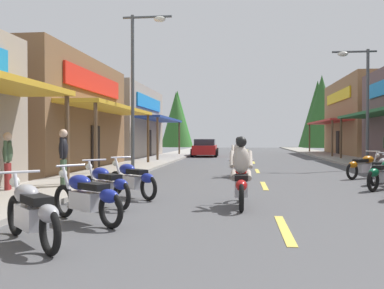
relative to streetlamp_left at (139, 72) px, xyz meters
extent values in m
cube|color=#4C4C4F|center=(4.95, 7.34, -4.33)|extent=(9.69, 80.08, 0.10)
cube|color=#9E9991|center=(-1.29, 7.34, -4.22)|extent=(2.80, 80.08, 0.12)
cube|color=gray|center=(11.19, 7.34, -4.22)|extent=(2.80, 80.08, 0.12)
cube|color=#E0C64C|center=(4.95, -10.36, -4.27)|extent=(0.16, 2.40, 0.01)
cube|color=#E0C64C|center=(4.95, -3.79, -4.27)|extent=(0.16, 2.40, 0.01)
cube|color=#E0C64C|center=(4.95, 2.30, -4.27)|extent=(0.16, 2.40, 0.01)
cube|color=#E0C64C|center=(4.95, 8.95, -4.27)|extent=(0.16, 2.40, 0.01)
cube|color=#E0C64C|center=(4.95, 15.87, -4.27)|extent=(0.16, 2.40, 0.01)
cube|color=#E0C64C|center=(4.95, 22.66, -4.27)|extent=(0.16, 2.40, 0.01)
cube|color=#E0C64C|center=(4.95, 29.41, -4.27)|extent=(0.16, 2.40, 0.01)
cube|color=#E0C64C|center=(4.95, 35.73, -4.27)|extent=(0.16, 2.40, 0.01)
cylinder|color=brown|center=(-1.09, -4.97, -2.87)|extent=(0.14, 0.14, 2.82)
cube|color=brown|center=(-5.73, 2.15, -1.64)|extent=(6.09, 10.44, 5.27)
cube|color=gold|center=(-1.79, 2.15, -1.38)|extent=(1.80, 9.39, 0.16)
cylinder|color=brown|center=(-1.09, -2.35, -2.87)|extent=(0.14, 0.14, 2.82)
cylinder|color=brown|center=(-1.09, 6.64, -2.87)|extent=(0.14, 0.14, 2.82)
cube|color=red|center=(-2.63, 2.15, -0.17)|extent=(0.10, 7.31, 0.90)
cube|color=black|center=(-2.65, 2.15, -3.23)|extent=(0.08, 1.10, 2.10)
cube|color=gray|center=(-6.80, 14.27, -1.64)|extent=(8.22, 11.20, 5.27)
cube|color=navy|center=(-1.79, 14.27, -1.38)|extent=(1.80, 10.08, 0.16)
cylinder|color=brown|center=(-1.09, 9.43, -2.87)|extent=(0.14, 0.14, 2.82)
cylinder|color=brown|center=(-1.09, 19.11, -2.87)|extent=(0.14, 0.14, 2.82)
cube|color=#197FCC|center=(-2.63, 14.27, -0.17)|extent=(0.10, 7.84, 0.90)
cube|color=black|center=(-2.65, 14.27, -3.23)|extent=(0.08, 1.10, 2.10)
cube|color=#236033|center=(11.69, 7.02, -1.38)|extent=(1.80, 12.14, 0.16)
cylinder|color=brown|center=(10.99, 12.89, -2.87)|extent=(0.14, 0.14, 2.82)
cube|color=olive|center=(16.00, 21.24, -1.02)|extent=(6.81, 12.62, 6.51)
cube|color=#B72D28|center=(11.69, 21.24, -1.38)|extent=(1.80, 11.36, 0.16)
cylinder|color=brown|center=(10.99, 15.76, -2.87)|extent=(0.14, 0.14, 2.82)
cylinder|color=brown|center=(10.99, 26.72, -2.87)|extent=(0.14, 0.14, 2.82)
cube|color=yellow|center=(12.53, 21.24, 0.80)|extent=(0.10, 8.83, 0.90)
cube|color=black|center=(12.55, 21.24, -3.23)|extent=(0.08, 1.10, 2.10)
cylinder|color=#474C51|center=(-0.29, 0.00, -0.96)|extent=(0.14, 0.14, 6.64)
cylinder|color=#474C51|center=(0.34, 0.00, 2.26)|extent=(2.06, 0.10, 0.10)
ellipsoid|color=silver|center=(0.86, 0.00, 2.16)|extent=(0.50, 0.30, 0.24)
cylinder|color=#474C51|center=(10.20, 3.75, -1.41)|extent=(0.14, 0.14, 5.74)
cylinder|color=#474C51|center=(9.57, 3.75, 1.36)|extent=(2.06, 0.10, 0.10)
ellipsoid|color=silver|center=(9.04, 3.75, 1.26)|extent=(0.50, 0.30, 0.24)
torus|color=black|center=(7.93, -4.99, -3.96)|extent=(0.50, 0.54, 0.64)
cube|color=black|center=(8.27, -4.61, -3.60)|extent=(0.61, 0.63, 0.12)
ellipsoid|color=#0C5933|center=(7.97, -4.95, -3.73)|extent=(0.47, 0.49, 0.24)
torus|color=black|center=(8.43, -3.38, -3.96)|extent=(0.46, 0.58, 0.64)
cube|color=silver|center=(8.87, -2.77, -3.88)|extent=(0.64, 0.73, 0.32)
ellipsoid|color=#99999E|center=(8.99, -2.61, -3.56)|extent=(0.59, 0.64, 0.28)
cube|color=black|center=(8.72, -2.97, -3.60)|extent=(0.58, 0.65, 0.12)
ellipsoid|color=#99999E|center=(8.46, -3.34, -3.73)|extent=(0.45, 0.50, 0.24)
torus|color=black|center=(9.38, -0.45, -3.96)|extent=(0.55, 0.49, 0.64)
torus|color=black|center=(8.24, -1.42, -3.96)|extent=(0.55, 0.49, 0.64)
cube|color=silver|center=(8.81, -0.93, -3.88)|extent=(0.72, 0.67, 0.32)
ellipsoid|color=#BF660C|center=(8.96, -0.80, -3.56)|extent=(0.63, 0.61, 0.28)
cube|color=black|center=(8.62, -1.10, -3.60)|extent=(0.64, 0.60, 0.12)
ellipsoid|color=#BF660C|center=(8.28, -1.39, -3.73)|extent=(0.49, 0.47, 0.24)
cylinder|color=silver|center=(9.28, -0.53, -3.63)|extent=(0.32, 0.29, 0.71)
cylinder|color=silver|center=(9.19, -0.61, -3.26)|extent=(0.42, 0.48, 0.04)
sphere|color=white|center=(9.41, -0.43, -3.43)|extent=(0.16, 0.16, 0.16)
torus|color=black|center=(0.69, -11.29, -3.96)|extent=(0.52, 0.52, 0.64)
torus|color=black|center=(1.75, -12.35, -3.96)|extent=(0.52, 0.52, 0.64)
cube|color=silver|center=(1.22, -11.82, -3.88)|extent=(0.69, 0.69, 0.32)
ellipsoid|color=#99999E|center=(1.08, -11.68, -3.56)|extent=(0.62, 0.62, 0.28)
cube|color=black|center=(1.40, -12.00, -3.60)|extent=(0.62, 0.62, 0.12)
ellipsoid|color=#99999E|center=(1.71, -12.32, -3.73)|extent=(0.48, 0.48, 0.24)
cylinder|color=silver|center=(0.78, -11.38, -3.63)|extent=(0.30, 0.31, 0.71)
cylinder|color=silver|center=(0.87, -11.46, -3.26)|extent=(0.45, 0.45, 0.04)
sphere|color=white|center=(0.67, -11.27, -3.43)|extent=(0.16, 0.16, 0.16)
torus|color=black|center=(0.83, -9.74, -3.96)|extent=(0.57, 0.46, 0.64)
torus|color=black|center=(2.04, -10.63, -3.96)|extent=(0.57, 0.46, 0.64)
cube|color=silver|center=(1.43, -10.18, -3.88)|extent=(0.73, 0.64, 0.32)
ellipsoid|color=navy|center=(1.27, -10.06, -3.56)|extent=(0.64, 0.59, 0.28)
cube|color=black|center=(1.63, -10.33, -3.60)|extent=(0.65, 0.58, 0.12)
ellipsoid|color=navy|center=(2.00, -10.60, -3.73)|extent=(0.50, 0.45, 0.24)
cylinder|color=silver|center=(0.94, -9.81, -3.63)|extent=(0.33, 0.27, 0.71)
cylinder|color=silver|center=(1.03, -9.89, -3.26)|extent=(0.39, 0.51, 0.04)
sphere|color=white|center=(0.81, -9.72, -3.43)|extent=(0.16, 0.16, 0.16)
torus|color=black|center=(0.63, -7.77, -3.96)|extent=(0.53, 0.52, 0.64)
torus|color=black|center=(1.72, -8.81, -3.96)|extent=(0.53, 0.52, 0.64)
cube|color=silver|center=(1.18, -8.29, -3.88)|extent=(0.70, 0.69, 0.32)
ellipsoid|color=navy|center=(1.03, -8.15, -3.56)|extent=(0.63, 0.62, 0.28)
cube|color=black|center=(1.36, -8.47, -3.60)|extent=(0.63, 0.62, 0.12)
ellipsoid|color=navy|center=(1.68, -8.78, -3.73)|extent=(0.48, 0.48, 0.24)
cylinder|color=silver|center=(0.73, -7.86, -3.63)|extent=(0.31, 0.30, 0.71)
cylinder|color=silver|center=(0.82, -7.95, -3.26)|extent=(0.44, 0.46, 0.04)
sphere|color=white|center=(0.61, -7.75, -3.43)|extent=(0.16, 0.16, 0.16)
torus|color=black|center=(0.87, -6.37, -3.96)|extent=(0.54, 0.50, 0.64)
torus|color=black|center=(1.98, -7.37, -3.96)|extent=(0.54, 0.50, 0.64)
cube|color=silver|center=(1.42, -6.87, -3.88)|extent=(0.71, 0.68, 0.32)
ellipsoid|color=navy|center=(1.27, -6.74, -3.56)|extent=(0.63, 0.61, 0.28)
cube|color=black|center=(1.61, -7.04, -3.60)|extent=(0.63, 0.61, 0.12)
ellipsoid|color=navy|center=(1.94, -7.34, -3.73)|extent=(0.49, 0.47, 0.24)
cylinder|color=silver|center=(0.96, -6.46, -3.63)|extent=(0.32, 0.29, 0.71)
cylinder|color=silver|center=(1.05, -6.54, -3.26)|extent=(0.43, 0.47, 0.04)
sphere|color=white|center=(0.84, -6.35, -3.43)|extent=(0.16, 0.16, 0.16)
torus|color=black|center=(4.22, -7.25, -3.96)|extent=(0.11, 0.64, 0.64)
torus|color=black|center=(4.23, -8.75, -3.96)|extent=(0.11, 0.64, 0.64)
cube|color=silver|center=(4.23, -8.00, -3.88)|extent=(0.29, 0.70, 0.32)
ellipsoid|color=#A51414|center=(4.22, -7.80, -3.56)|extent=(0.33, 0.56, 0.28)
cube|color=black|center=(4.23, -8.25, -3.60)|extent=(0.29, 0.60, 0.12)
ellipsoid|color=#A51414|center=(4.23, -8.70, -3.73)|extent=(0.24, 0.44, 0.24)
cylinder|color=silver|center=(4.22, -7.38, -3.63)|extent=(0.06, 0.37, 0.71)
cylinder|color=silver|center=(4.22, -7.50, -3.26)|extent=(0.60, 0.05, 0.04)
sphere|color=white|center=(4.22, -7.22, -3.43)|extent=(0.16, 0.16, 0.16)
ellipsoid|color=#B2A599|center=(4.23, -8.15, -3.23)|extent=(0.38, 0.38, 0.64)
sphere|color=black|center=(4.23, -8.10, -2.83)|extent=(0.24, 0.24, 0.24)
cylinder|color=#B2A599|center=(4.07, -7.98, -3.58)|extent=(0.14, 0.42, 0.24)
cylinder|color=#B2A599|center=(4.02, -7.85, -3.23)|extent=(0.11, 0.51, 0.40)
cylinder|color=#B2A599|center=(4.39, -7.98, -3.58)|extent=(0.14, 0.42, 0.24)
cylinder|color=#B2A599|center=(4.43, -7.85, -3.23)|extent=(0.11, 0.51, 0.40)
torus|color=black|center=(4.06, 0.11, -3.96)|extent=(0.15, 0.65, 0.64)
torus|color=black|center=(4.18, -1.38, -3.96)|extent=(0.15, 0.65, 0.64)
cube|color=silver|center=(4.12, -0.64, -3.88)|extent=(0.33, 0.72, 0.32)
ellipsoid|color=#0C5933|center=(4.10, -0.44, -3.56)|extent=(0.36, 0.58, 0.28)
cube|color=black|center=(4.14, -0.88, -3.60)|extent=(0.33, 0.62, 0.12)
ellipsoid|color=#0C5933|center=(4.17, -1.33, -3.73)|extent=(0.27, 0.46, 0.24)
cylinder|color=silver|center=(4.07, -0.02, -3.63)|extent=(0.09, 0.37, 0.71)
cylinder|color=silver|center=(4.08, -0.14, -3.26)|extent=(0.60, 0.09, 0.04)
sphere|color=white|center=(4.06, 0.14, -3.43)|extent=(0.16, 0.16, 0.16)
ellipsoid|color=#B2A599|center=(4.13, -0.78, -3.23)|extent=(0.41, 0.41, 0.64)
sphere|color=black|center=(4.13, -0.74, -2.83)|extent=(0.24, 0.24, 0.24)
cylinder|color=#B2A599|center=(3.96, -0.63, -3.58)|extent=(0.17, 0.43, 0.24)
cylinder|color=#B2A599|center=(3.90, -0.50, -3.23)|extent=(0.14, 0.51, 0.40)
cylinder|color=#B2A599|center=(4.28, -0.60, -3.58)|extent=(0.17, 0.43, 0.24)
cylinder|color=#B2A599|center=(4.32, -0.47, -3.23)|extent=(0.14, 0.51, 0.40)
cylinder|color=maroon|center=(-2.06, -6.70, -3.85)|extent=(0.14, 0.14, 0.85)
cylinder|color=maroon|center=(-2.10, -6.53, -3.85)|extent=(0.14, 0.14, 0.85)
ellipsoid|color=#3F593F|center=(-2.08, -6.62, -3.13)|extent=(0.34, 0.42, 0.60)
cylinder|color=#3F593F|center=(-2.02, -6.85, -3.10)|extent=(0.09, 0.09, 0.57)
cylinder|color=#3F593F|center=(-2.14, -6.38, -3.10)|extent=(0.09, 0.09, 0.57)
sphere|color=beige|center=(-2.08, -6.62, -2.71)|extent=(0.23, 0.23, 0.23)
cylinder|color=#3F593F|center=(-0.95, -5.50, -3.83)|extent=(0.14, 0.14, 0.90)
cylinder|color=#3F593F|center=(-0.93, -5.68, -3.83)|extent=(0.14, 0.14, 0.90)
ellipsoid|color=black|center=(-0.94, -5.59, -3.06)|extent=(0.31, 0.39, 0.64)
cylinder|color=black|center=(-0.98, -5.35, -3.03)|extent=(0.09, 0.09, 0.60)
cylinder|color=black|center=(-0.91, -5.83, -3.03)|extent=(0.09, 0.09, 0.60)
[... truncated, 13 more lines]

